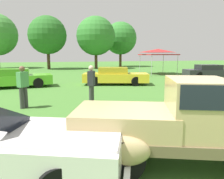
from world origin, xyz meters
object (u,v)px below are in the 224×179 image
Objects in this scene: show_car_lime at (15,78)px; spectator_between_cars at (23,86)px; show_car_charcoal at (210,72)px; feature_pickup_truck at (192,122)px; neighbor_convertible at (5,144)px; show_car_yellow at (115,76)px; canopy_tent_left_field at (158,52)px; spectator_near_truck at (91,84)px.

show_car_lime is 6.21m from spectator_between_cars.
show_car_charcoal is at bearing 25.39° from spectator_between_cars.
feature_pickup_truck is at bearing -131.30° from show_car_charcoal.
neighbor_convertible reaches higher than show_car_yellow.
spectator_between_cars is at bearing 92.00° from neighbor_convertible.
show_car_yellow is 9.76m from canopy_tent_left_field.
feature_pickup_truck is 1.00× the size of show_car_lime.
neighbor_convertible is 1.48× the size of canopy_tent_left_field.
canopy_tent_left_field reaches higher than spectator_near_truck.
show_car_yellow is at bearing -136.15° from canopy_tent_left_field.
feature_pickup_truck is at bearing -81.11° from spectator_near_truck.
spectator_between_cars is (-14.94, -7.09, 0.31)m from show_car_charcoal.
spectator_near_truck is at bearing -148.80° from show_car_charcoal.
show_car_charcoal is 14.31m from spectator_near_truck.
spectator_between_cars is at bearing 121.35° from feature_pickup_truck.
show_car_charcoal is 5.98m from canopy_tent_left_field.
spectator_between_cars is at bearing -80.02° from show_car_lime.
feature_pickup_truck is 0.97× the size of show_car_charcoal.
show_car_lime and show_car_yellow have the same top height.
canopy_tent_left_field is (12.30, 17.45, 1.84)m from neighbor_convertible.
neighbor_convertible is at bearing -83.67° from show_car_lime.
show_car_lime and show_car_charcoal have the same top height.
show_car_yellow is (5.39, 10.81, 0.02)m from neighbor_convertible.
feature_pickup_truck reaches higher than spectator_between_cars.
show_car_yellow is at bearing 80.06° from feature_pickup_truck.
show_car_charcoal is (11.37, 12.94, -0.27)m from feature_pickup_truck.
spectator_between_cars reaches higher than neighbor_convertible.
spectator_near_truck is at bearing 62.80° from neighbor_convertible.
show_car_charcoal is (9.36, 1.50, -0.00)m from show_car_yellow.
show_car_lime is 1.41× the size of canopy_tent_left_field.
neighbor_convertible is 1.02× the size of show_car_charcoal.
spectator_near_truck is (2.52, 4.90, 0.33)m from neighbor_convertible.
spectator_near_truck and spectator_between_cars have the same top height.
feature_pickup_truck is 2.74× the size of spectator_near_truck.
feature_pickup_truck reaches higher than neighbor_convertible.
show_car_charcoal is (14.75, 12.31, 0.02)m from neighbor_convertible.
neighbor_convertible is 19.21m from show_car_charcoal.
spectator_between_cars is (-5.57, -5.59, 0.31)m from show_car_yellow.
spectator_near_truck is at bearing -127.94° from canopy_tent_left_field.
feature_pickup_truck reaches higher than show_car_charcoal.
feature_pickup_truck reaches higher than show_car_lime.
spectator_near_truck reaches higher than show_car_charcoal.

